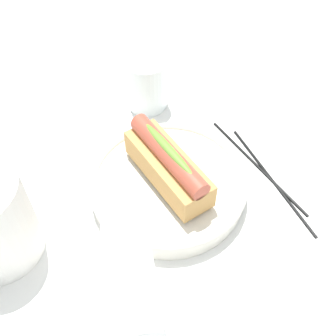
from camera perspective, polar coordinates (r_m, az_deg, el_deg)
ground_plane at (r=0.59m, az=-0.24°, el=-5.06°), size 2.40×2.40×0.00m
serving_bowl at (r=0.59m, az=0.00°, el=-2.26°), size 0.23×0.23×0.04m
hotdog_front at (r=0.56m, az=0.00°, el=0.52°), size 0.16×0.10×0.06m
water_glass at (r=0.71m, az=-2.93°, el=11.15°), size 0.07×0.07×0.09m
napkin_box at (r=0.45m, az=-4.52°, el=-18.20°), size 0.11×0.05×0.15m
chopstick_near at (r=0.65m, az=12.18°, el=0.40°), size 0.21×0.08×0.01m
chopstick_far at (r=0.64m, az=14.09°, el=-1.43°), size 0.22×0.05×0.01m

